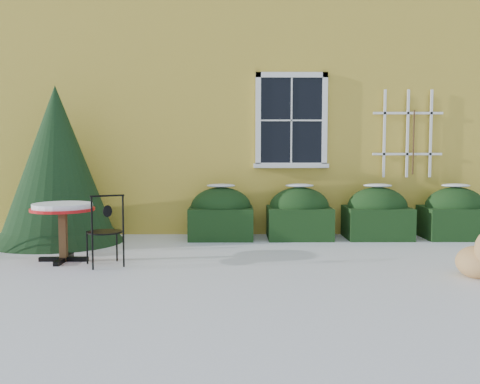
{
  "coord_description": "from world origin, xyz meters",
  "views": [
    {
      "loc": [
        -0.07,
        -6.25,
        1.48
      ],
      "look_at": [
        0.0,
        1.0,
        0.9
      ],
      "focal_mm": 40.0,
      "sensor_mm": 36.0,
      "label": 1
    }
  ],
  "objects": [
    {
      "name": "ground",
      "position": [
        0.0,
        0.0,
        0.0
      ],
      "size": [
        80.0,
        80.0,
        0.0
      ],
      "primitive_type": "plane",
      "color": "white",
      "rests_on": "ground"
    },
    {
      "name": "house",
      "position": [
        0.0,
        7.0,
        3.22
      ],
      "size": [
        12.4,
        8.4,
        6.4
      ],
      "color": "yellow",
      "rests_on": "ground"
    },
    {
      "name": "hedge_row",
      "position": [
        1.65,
        2.55,
        0.4
      ],
      "size": [
        4.95,
        0.8,
        0.91
      ],
      "color": "black",
      "rests_on": "ground"
    },
    {
      "name": "evergreen_shrub",
      "position": [
        -2.89,
        2.23,
        1.0
      ],
      "size": [
        2.05,
        2.05,
        2.48
      ],
      "rotation": [
        0.0,
        0.0,
        0.35
      ],
      "color": "black",
      "rests_on": "ground"
    },
    {
      "name": "bistro_table",
      "position": [
        -2.34,
        0.75,
        0.64
      ],
      "size": [
        0.83,
        0.83,
        0.77
      ],
      "rotation": [
        0.0,
        0.0,
        -0.44
      ],
      "color": "black",
      "rests_on": "ground"
    },
    {
      "name": "patio_chair_near",
      "position": [
        -1.71,
        0.46,
        0.46
      ],
      "size": [
        0.54,
        0.54,
        0.92
      ],
      "rotation": [
        0.0,
        0.0,
        3.58
      ],
      "color": "black",
      "rests_on": "ground"
    }
  ]
}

